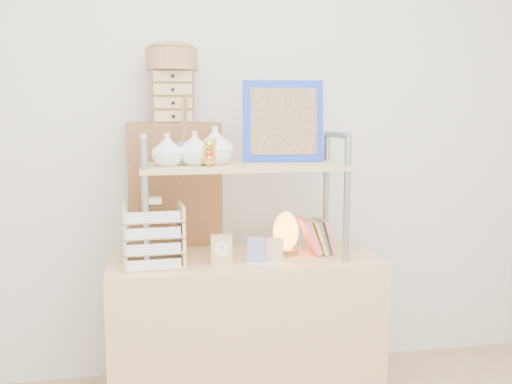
{
  "coord_description": "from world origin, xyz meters",
  "views": [
    {
      "loc": [
        -0.4,
        -1.28,
        1.41
      ],
      "look_at": [
        0.06,
        1.2,
        1.05
      ],
      "focal_mm": 40.0,
      "sensor_mm": 36.0,
      "label": 1
    }
  ],
  "objects_px": {
    "desk": "(244,336)",
    "salt_lamp": "(286,232)",
    "cabinet": "(175,256)",
    "letter_tray": "(154,238)"
  },
  "relations": [
    {
      "from": "desk",
      "to": "cabinet",
      "type": "bearing_deg",
      "value": 128.38
    },
    {
      "from": "desk",
      "to": "salt_lamp",
      "type": "height_order",
      "value": "salt_lamp"
    },
    {
      "from": "desk",
      "to": "letter_tray",
      "type": "relative_size",
      "value": 4.08
    },
    {
      "from": "desk",
      "to": "salt_lamp",
      "type": "distance_m",
      "value": 0.52
    },
    {
      "from": "cabinet",
      "to": "letter_tray",
      "type": "height_order",
      "value": "cabinet"
    },
    {
      "from": "salt_lamp",
      "to": "letter_tray",
      "type": "bearing_deg",
      "value": -171.58
    },
    {
      "from": "desk",
      "to": "letter_tray",
      "type": "bearing_deg",
      "value": -170.69
    },
    {
      "from": "letter_tray",
      "to": "salt_lamp",
      "type": "relative_size",
      "value": 1.48
    },
    {
      "from": "desk",
      "to": "salt_lamp",
      "type": "relative_size",
      "value": 6.04
    },
    {
      "from": "letter_tray",
      "to": "desk",
      "type": "bearing_deg",
      "value": 9.31
    }
  ]
}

